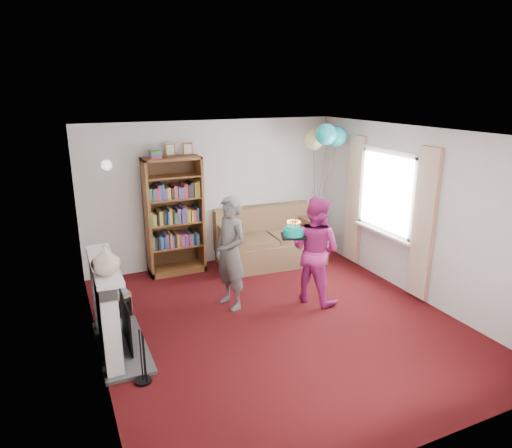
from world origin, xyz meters
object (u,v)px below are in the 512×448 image
birthday_cake (293,232)px  sofa (269,242)px  person_striped (231,253)px  bookcase (174,217)px  person_magenta (315,250)px

birthday_cake → sofa: bearing=75.0°
sofa → person_striped: bearing=-129.1°
bookcase → sofa: bookcase is taller
person_striped → sofa: bearing=122.5°
person_magenta → bookcase: bearing=10.5°
person_striped → birthday_cake: size_ratio=4.86×
sofa → birthday_cake: birthday_cake is taller
person_magenta → birthday_cake: 0.48m
bookcase → person_striped: bearing=-76.5°
sofa → birthday_cake: 1.91m
sofa → bookcase: bearing=175.7°
bookcase → birthday_cake: (1.20, -1.92, 0.14)m
person_magenta → birthday_cake: size_ratio=4.70×
person_magenta → sofa: bearing=-31.6°
person_striped → birthday_cake: 0.92m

